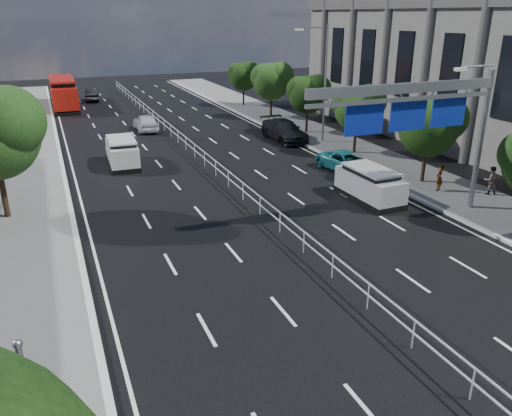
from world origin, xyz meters
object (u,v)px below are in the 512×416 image
red_bus (63,92)px  pedestrian_a (439,178)px  near_car_silver (146,122)px  near_car_dark (93,95)px  pedestrian_b (491,180)px  white_minivan (122,152)px  parked_car_teal (348,162)px  toilet_sign (3,409)px  silver_minivan (370,184)px  overhead_gantry (423,108)px  parked_car_dark (284,130)px

red_bus → pedestrian_a: 42.66m
near_car_silver → near_car_dark: 19.13m
pedestrian_b → white_minivan: bearing=-17.1°
white_minivan → near_car_silver: bearing=73.5°
near_car_silver → pedestrian_b: bearing=120.6°
pedestrian_a → parked_car_teal: bearing=-94.1°
toilet_sign → silver_minivan: 22.05m
toilet_sign → pedestrian_a: toilet_sign is taller
near_car_dark → pedestrian_a: pedestrian_a is taller
white_minivan → pedestrian_b: 23.21m
overhead_gantry → parked_car_dark: bearing=85.0°
white_minivan → parked_car_teal: (13.40, -7.16, -0.28)m
silver_minivan → near_car_silver: bearing=108.5°
near_car_silver → parked_car_teal: (9.78, -17.57, -0.09)m
parked_car_dark → silver_minivan: bearing=-97.5°
silver_minivan → red_bus: bearing=109.3°
red_bus → silver_minivan: (14.00, -37.92, -0.78)m
red_bus → overhead_gantry: bearing=-70.6°
toilet_sign → overhead_gantry: 20.52m
red_bus → pedestrian_a: bearing=-64.1°
overhead_gantry → white_minivan: size_ratio=2.33×
near_car_silver → red_bus: bearing=-68.4°
toilet_sign → parked_car_teal: bearing=43.7°
overhead_gantry → silver_minivan: size_ratio=2.31×
white_minivan → toilet_sign: bearing=-100.3°
white_minivan → near_car_silver: 11.02m
overhead_gantry → red_bus: bearing=109.1°
near_car_silver → silver_minivan: 23.99m
near_car_dark → pedestrian_b: (17.25, -43.73, 0.24)m
overhead_gantry → red_bus: 43.75m
white_minivan → red_bus: (-2.40, 25.70, 0.76)m
overhead_gantry → pedestrian_a: (4.14, 2.70, -4.70)m
toilet_sign → red_bus: toilet_sign is taller
parked_car_dark → parked_car_teal: bearing=-90.5°
toilet_sign → red_bus: bearing=86.1°
overhead_gantry → near_car_silver: (-8.22, 25.89, -4.87)m
near_car_silver → white_minivan: bearing=70.9°
overhead_gantry → red_bus: (-14.24, 41.18, -3.92)m
toilet_sign → overhead_gantry: overhead_gantry is taller
toilet_sign → pedestrian_b: size_ratio=2.68×
near_car_dark → pedestrian_a: bearing=116.7°
parked_car_dark → near_car_silver: bearing=140.3°
red_bus → pedestrian_b: size_ratio=6.67×
overhead_gantry → parked_car_teal: (1.56, 8.33, -4.97)m
near_car_dark → parked_car_teal: 38.57m
white_minivan → pedestrian_a: white_minivan is taller
silver_minivan → white_minivan: bearing=132.6°
white_minivan → silver_minivan: white_minivan is taller
toilet_sign → red_bus: size_ratio=0.40×
near_car_dark → toilet_sign: bearing=90.0°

